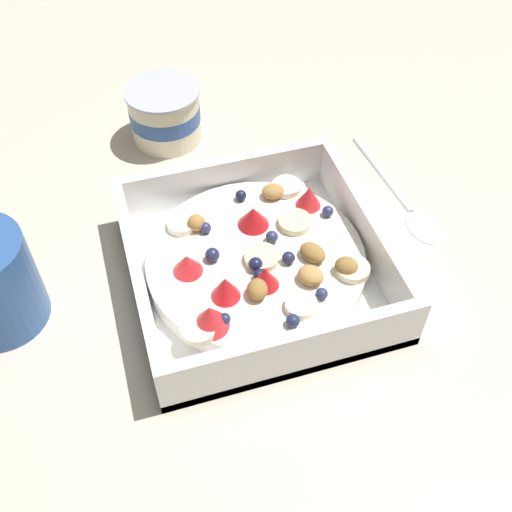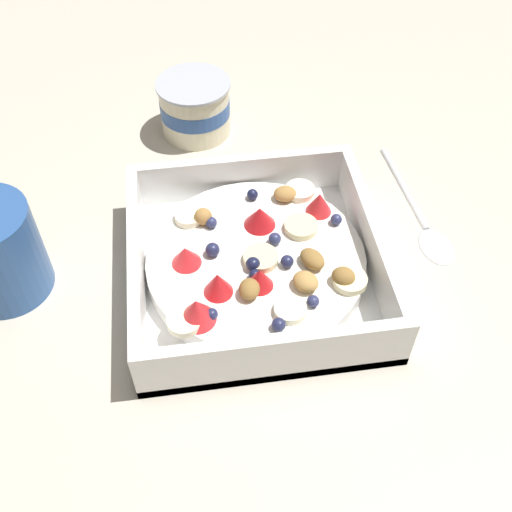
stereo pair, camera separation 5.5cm
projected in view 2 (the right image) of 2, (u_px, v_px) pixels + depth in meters
ground_plane at (277, 280)px, 0.57m from camera, size 2.40×2.40×0.00m
fruit_bowl at (256, 264)px, 0.55m from camera, size 0.22×0.22×0.06m
spoon at (426, 225)px, 0.61m from camera, size 0.04×0.17×0.01m
yogurt_cup at (195, 107)px, 0.69m from camera, size 0.08×0.08×0.06m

